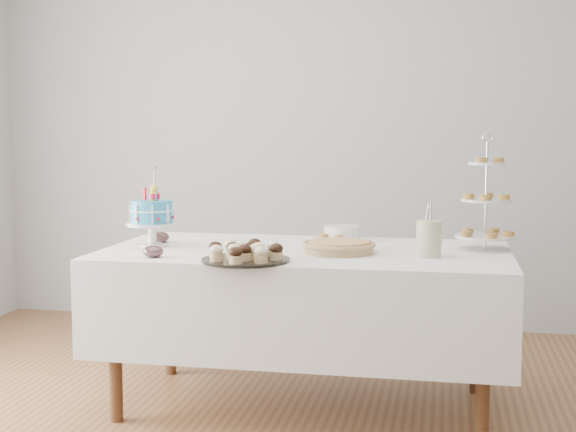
% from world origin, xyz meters
% --- Properties ---
extents(floor, '(5.00, 5.00, 0.00)m').
position_xyz_m(floor, '(0.00, 0.00, 0.00)').
color(floor, brown).
rests_on(floor, ground).
extents(walls, '(5.04, 4.04, 2.70)m').
position_xyz_m(walls, '(0.00, 0.00, 1.35)').
color(walls, '#A1A4A6').
rests_on(walls, floor).
extents(table, '(1.92, 1.02, 0.77)m').
position_xyz_m(table, '(0.00, 0.30, 0.54)').
color(table, white).
rests_on(table, floor).
extents(birthday_cake, '(0.25, 0.25, 0.39)m').
position_xyz_m(birthday_cake, '(-0.75, 0.25, 0.88)').
color(birthday_cake, silver).
rests_on(birthday_cake, table).
extents(cupcake_tray, '(0.38, 0.38, 0.09)m').
position_xyz_m(cupcake_tray, '(-0.19, -0.10, 0.81)').
color(cupcake_tray, black).
rests_on(cupcake_tray, table).
extents(pie, '(0.34, 0.34, 0.05)m').
position_xyz_m(pie, '(0.17, 0.23, 0.80)').
color(pie, tan).
rests_on(pie, table).
extents(tiered_stand, '(0.29, 0.29, 0.56)m').
position_xyz_m(tiered_stand, '(0.84, 0.47, 1.00)').
color(tiered_stand, silver).
rests_on(tiered_stand, table).
extents(plate_stack, '(0.19, 0.19, 0.07)m').
position_xyz_m(plate_stack, '(0.12, 0.69, 0.81)').
color(plate_stack, silver).
rests_on(plate_stack, table).
extents(pastry_plate, '(0.24, 0.24, 0.04)m').
position_xyz_m(pastry_plate, '(0.10, 0.66, 0.79)').
color(pastry_plate, silver).
rests_on(pastry_plate, table).
extents(jam_bowl_a, '(0.09, 0.09, 0.06)m').
position_xyz_m(jam_bowl_a, '(-0.63, -0.07, 0.80)').
color(jam_bowl_a, silver).
rests_on(jam_bowl_a, table).
extents(jam_bowl_b, '(0.10, 0.10, 0.06)m').
position_xyz_m(jam_bowl_b, '(-0.77, 0.39, 0.80)').
color(jam_bowl_b, silver).
rests_on(jam_bowl_b, table).
extents(utensil_pitcher, '(0.11, 0.11, 0.25)m').
position_xyz_m(utensil_pitcher, '(0.58, 0.19, 0.86)').
color(utensil_pitcher, beige).
rests_on(utensil_pitcher, table).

